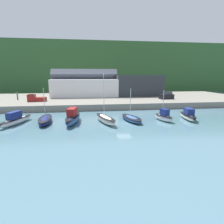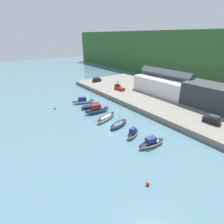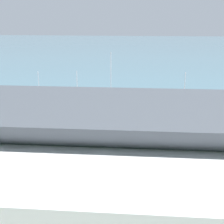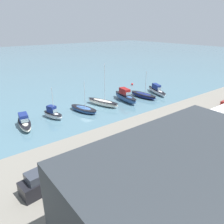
% 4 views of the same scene
% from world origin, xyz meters
% --- Properties ---
extents(ground_plane, '(320.00, 320.00, 0.00)m').
position_xyz_m(ground_plane, '(0.00, 0.00, 0.00)').
color(ground_plane, slate).
extents(quay_promenade, '(90.12, 30.76, 1.59)m').
position_xyz_m(quay_promenade, '(0.00, 27.20, 0.79)').
color(quay_promenade, gray).
rests_on(quay_promenade, ground_plane).
extents(harbor_clubhouse, '(22.03, 11.78, 9.13)m').
position_xyz_m(harbor_clubhouse, '(-7.56, 31.25, 4.81)').
color(harbor_clubhouse, white).
rests_on(harbor_clubhouse, quay_promenade).
extents(moored_boat_0, '(4.01, 8.03, 2.33)m').
position_xyz_m(moored_boat_0, '(-19.25, 1.83, 0.84)').
color(moored_boat_0, white).
rests_on(moored_boat_0, ground_plane).
extents(moored_boat_1, '(2.83, 7.47, 6.35)m').
position_xyz_m(moored_boat_1, '(-14.28, 2.03, 0.59)').
color(moored_boat_1, navy).
rests_on(moored_boat_1, ground_plane).
extents(moored_boat_2, '(3.07, 8.32, 2.84)m').
position_xyz_m(moored_boat_2, '(-9.25, 1.33, 1.05)').
color(moored_boat_2, '#33568E').
rests_on(moored_boat_2, ground_plane).
extents(moored_boat_3, '(4.08, 7.88, 8.95)m').
position_xyz_m(moored_boat_3, '(-3.39, 0.75, 0.70)').
color(moored_boat_3, white).
rests_on(moored_boat_3, ground_plane).
extents(moored_boat_4, '(3.92, 6.93, 6.16)m').
position_xyz_m(moored_boat_4, '(1.63, 1.24, 0.52)').
color(moored_boat_4, '#33568E').
rests_on(moored_boat_4, ground_plane).
extents(moored_boat_5, '(2.84, 4.79, 5.87)m').
position_xyz_m(moored_boat_5, '(7.79, 0.63, 0.87)').
color(moored_boat_5, silver).
rests_on(moored_boat_5, ground_plane).
extents(moored_boat_6, '(2.85, 6.76, 2.26)m').
position_xyz_m(moored_boat_6, '(13.08, 1.19, 0.81)').
color(moored_boat_6, white).
rests_on(moored_boat_6, ground_plane).
extents(mooring_buoy_0, '(0.57, 0.57, 0.57)m').
position_xyz_m(mooring_buoy_0, '(-20.18, -8.12, 0.29)').
color(mooring_buoy_0, red).
rests_on(mooring_buoy_0, ground_plane).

